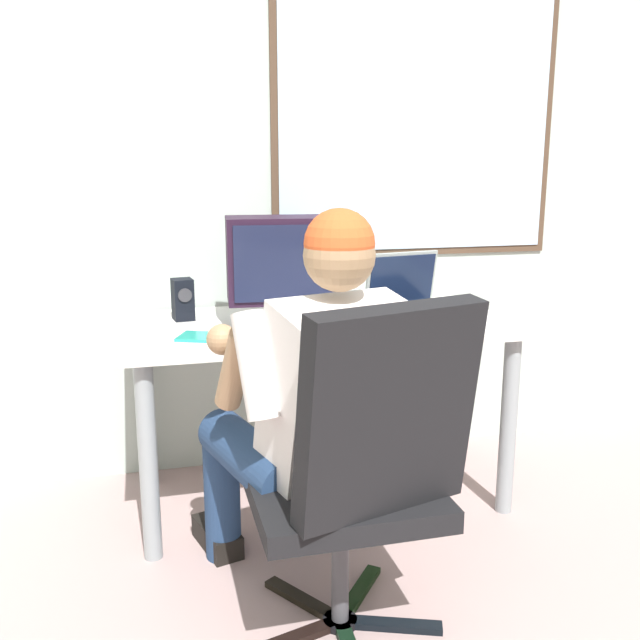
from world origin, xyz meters
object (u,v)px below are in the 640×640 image
(desk, at_px, (319,348))
(wine_glass, at_px, (376,305))
(cd_case, at_px, (200,337))
(laptop, at_px, (410,297))
(person_seated, at_px, (313,405))
(crt_monitor, at_px, (283,261))
(desk_speaker, at_px, (183,299))
(office_chair, at_px, (364,462))

(desk, xyz_separation_m, wine_glass, (0.16, -0.20, 0.20))
(cd_case, bearing_deg, laptop, 14.36)
(wine_glass, bearing_deg, laptop, 47.99)
(person_seated, height_order, crt_monitor, person_seated)
(crt_monitor, bearing_deg, desk, 4.91)
(person_seated, bearing_deg, cd_case, 121.07)
(person_seated, distance_m, desk_speaker, 0.86)
(office_chair, xyz_separation_m, cd_case, (-0.35, 0.74, 0.18))
(person_seated, relative_size, wine_glass, 8.64)
(desk, distance_m, office_chair, 0.91)
(wine_glass, bearing_deg, crt_monitor, 148.06)
(wine_glass, bearing_deg, person_seated, -128.23)
(crt_monitor, relative_size, cd_case, 2.36)
(laptop, height_order, wine_glass, laptop)
(office_chair, height_order, laptop, office_chair)
(office_chair, height_order, desk_speaker, office_chair)
(crt_monitor, bearing_deg, wine_glass, -31.94)
(crt_monitor, relative_size, wine_glass, 3.07)
(crt_monitor, bearing_deg, desk_speaker, 155.37)
(desk, distance_m, desk_speaker, 0.55)
(desk, relative_size, wine_glass, 10.52)
(laptop, height_order, desk_speaker, laptop)
(office_chair, height_order, person_seated, person_seated)
(laptop, bearing_deg, cd_case, -165.64)
(person_seated, relative_size, crt_monitor, 2.81)
(wine_glass, height_order, cd_case, wine_glass)
(crt_monitor, height_order, laptop, crt_monitor)
(office_chair, xyz_separation_m, person_seated, (-0.07, 0.27, 0.07))
(office_chair, bearing_deg, laptop, 62.41)
(desk_speaker, bearing_deg, crt_monitor, -24.63)
(desk_speaker, bearing_deg, desk, -16.93)
(office_chair, relative_size, person_seated, 0.83)
(office_chair, distance_m, laptop, 1.11)
(desk, bearing_deg, crt_monitor, -175.09)
(crt_monitor, bearing_deg, cd_case, -155.26)
(person_seated, distance_m, cd_case, 0.56)
(laptop, xyz_separation_m, cd_case, (-0.85, -0.22, -0.06))
(desk, bearing_deg, cd_case, -160.91)
(crt_monitor, distance_m, wine_glass, 0.38)
(laptop, relative_size, desk_speaker, 2.28)
(office_chair, height_order, wine_glass, office_chair)
(crt_monitor, height_order, desk_speaker, crt_monitor)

